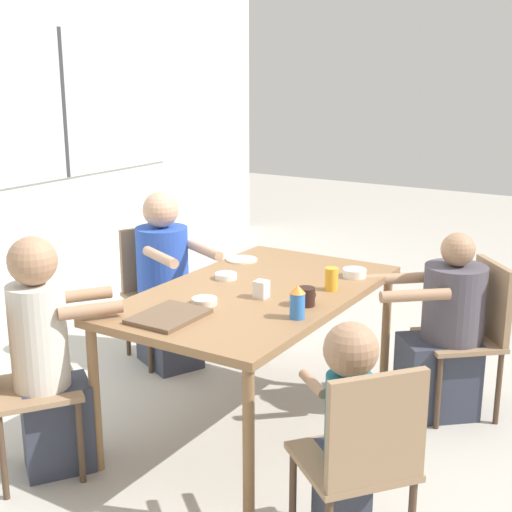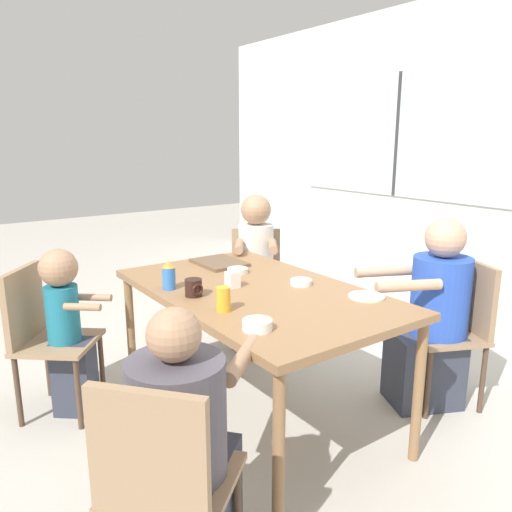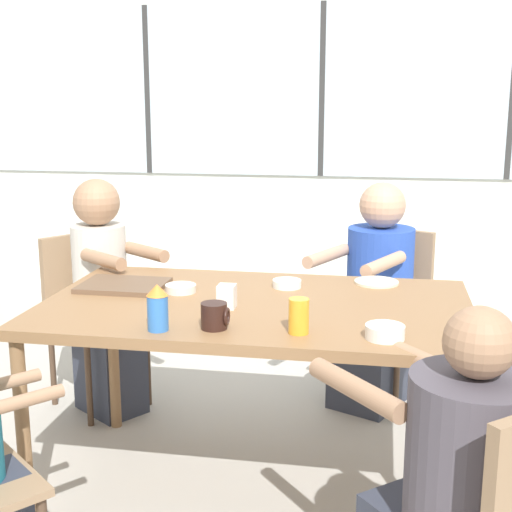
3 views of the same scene
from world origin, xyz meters
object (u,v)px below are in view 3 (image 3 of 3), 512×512
chair_for_man_blue_shirt (390,297)px  coffee_mug (215,316)px  person_man_blue_shirt (376,306)px  person_man_teal_shirt (104,303)px  chair_for_man_teal_shirt (87,304)px  sippy_cup (158,307)px  bowl_white_shallow (181,288)px  milk_carton_small (227,296)px  bowl_fruit (385,332)px  juice_glass (299,316)px  bowl_cereal (287,284)px

chair_for_man_blue_shirt → coffee_mug: bearing=92.5°
person_man_blue_shirt → person_man_teal_shirt: 1.35m
chair_for_man_teal_shirt → sippy_cup: 1.35m
person_man_blue_shirt → sippy_cup: (-0.70, -1.33, 0.35)m
person_man_blue_shirt → bowl_white_shallow: 1.18m
person_man_blue_shirt → bowl_white_shallow: size_ratio=9.15×
chair_for_man_teal_shirt → milk_carton_small: (0.90, -0.79, 0.30)m
sippy_cup → bowl_fruit: 0.75m
juice_glass → bowl_fruit: juice_glass is taller
person_man_teal_shirt → bowl_cereal: (0.95, -0.37, 0.24)m
person_man_blue_shirt → bowl_white_shallow: bearing=73.2°
sippy_cup → milk_carton_small: bearing=60.1°
bowl_white_shallow → bowl_fruit: bowl_fruit is taller
person_man_blue_shirt → juice_glass: bearing=104.3°
juice_glass → milk_carton_small: 0.38m
person_man_blue_shirt → milk_carton_small: person_man_blue_shirt is taller
bowl_white_shallow → bowl_fruit: (0.80, -0.43, 0.01)m
sippy_cup → bowl_fruit: (0.74, 0.05, -0.06)m
person_man_teal_shirt → bowl_fruit: (1.34, -0.94, 0.25)m
person_man_teal_shirt → juice_glass: person_man_teal_shirt is taller
person_man_teal_shirt → milk_carton_small: size_ratio=13.26×
sippy_cup → bowl_cereal: (0.35, 0.62, -0.06)m
coffee_mug → sippy_cup: sippy_cup is taller
chair_for_man_teal_shirt → person_man_teal_shirt: size_ratio=0.74×
sippy_cup → bowl_white_shallow: sippy_cup is taller
person_man_teal_shirt → sippy_cup: person_man_teal_shirt is taller
person_man_blue_shirt → bowl_white_shallow: person_man_blue_shirt is taller
chair_for_man_blue_shirt → sippy_cup: (-0.77, -1.48, 0.34)m
person_man_teal_shirt → milk_carton_small: 1.07m
chair_for_man_teal_shirt → milk_carton_small: 1.23m
chair_for_man_teal_shirt → bowl_fruit: (1.47, -1.04, 0.28)m
coffee_mug → milk_carton_small: coffee_mug is taller
chair_for_man_blue_shirt → sippy_cup: bearing=87.4°
chair_for_man_blue_shirt → person_man_blue_shirt: (-0.07, -0.15, -0.01)m
chair_for_man_blue_shirt → bowl_fruit: (-0.03, -1.43, 0.28)m
person_man_blue_shirt → person_man_teal_shirt: size_ratio=0.97×
person_man_blue_shirt → person_man_teal_shirt: bearing=39.5°
person_man_blue_shirt → milk_carton_small: 1.21m
bowl_white_shallow → bowl_fruit: bearing=-28.1°
chair_for_man_teal_shirt → person_man_blue_shirt: 1.45m
chair_for_man_teal_shirt → juice_glass: bearing=84.5°
milk_carton_small → bowl_white_shallow: bearing=141.5°
milk_carton_small → bowl_cereal: bearing=61.7°
person_man_blue_shirt → sippy_cup: 1.54m
bowl_cereal → bowl_fruit: size_ratio=0.92×
chair_for_man_blue_shirt → chair_for_man_teal_shirt: size_ratio=1.00×
chair_for_man_blue_shirt → person_man_blue_shirt: 0.17m
juice_glass → bowl_cereal: (-0.12, 0.57, -0.04)m
coffee_mug → bowl_white_shallow: bearing=119.6°
chair_for_man_blue_shirt → bowl_white_shallow: chair_for_man_blue_shirt is taller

